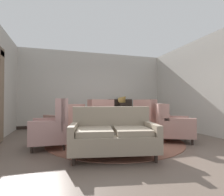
# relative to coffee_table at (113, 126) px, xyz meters

# --- Properties ---
(ground) EXTENTS (8.84, 8.84, 0.00)m
(ground) POSITION_rel_coffee_table_xyz_m (0.07, -0.20, -0.41)
(ground) COLOR brown
(wall_back) EXTENTS (6.15, 0.08, 3.10)m
(wall_back) POSITION_rel_coffee_table_xyz_m (0.07, 2.95, 1.14)
(wall_back) COLOR #BCB7AD
(wall_back) RESTS_ON ground
(wall_right) EXTENTS (0.08, 4.42, 3.10)m
(wall_right) POSITION_rel_coffee_table_xyz_m (3.06, 0.74, 1.14)
(wall_right) COLOR #BCB7AD
(wall_right) RESTS_ON ground
(baseboard_back) EXTENTS (5.99, 0.03, 0.12)m
(baseboard_back) POSITION_rel_coffee_table_xyz_m (0.07, 2.90, -0.35)
(baseboard_back) COLOR black
(baseboard_back) RESTS_ON ground
(area_rug) EXTENTS (3.52, 3.52, 0.01)m
(area_rug) POSITION_rel_coffee_table_xyz_m (0.07, 0.10, -0.41)
(area_rug) COLOR brown
(area_rug) RESTS_ON ground
(coffee_table) EXTENTS (0.87, 0.87, 0.51)m
(coffee_table) POSITION_rel_coffee_table_xyz_m (0.00, 0.00, 0.00)
(coffee_table) COLOR black
(coffee_table) RESTS_ON ground
(porcelain_vase) EXTENTS (0.14, 0.14, 0.38)m
(porcelain_vase) POSITION_rel_coffee_table_xyz_m (0.06, -0.06, 0.26)
(porcelain_vase) COLOR beige
(porcelain_vase) RESTS_ON coffee_table
(settee) EXTENTS (1.73, 1.19, 0.94)m
(settee) POSITION_rel_coffee_table_xyz_m (-0.36, -1.17, -0.02)
(settee) COLOR gray
(settee) RESTS_ON ground
(armchair_near_window) EXTENTS (0.99, 0.99, 1.10)m
(armchair_near_window) POSITION_rel_coffee_table_xyz_m (1.34, 0.56, 0.04)
(armchair_near_window) COLOR tan
(armchair_near_window) RESTS_ON ground
(armchair_back_corner) EXTENTS (0.79, 0.82, 1.11)m
(armchair_back_corner) POSITION_rel_coffee_table_xyz_m (-1.47, -0.19, 0.05)
(armchair_back_corner) COLOR tan
(armchair_back_corner) RESTS_ON ground
(armchair_near_sideboard) EXTENTS (1.10, 1.13, 1.11)m
(armchair_near_sideboard) POSITION_rel_coffee_table_xyz_m (-0.18, 1.16, 0.04)
(armchair_near_sideboard) COLOR tan
(armchair_near_sideboard) RESTS_ON ground
(armchair_foreground_right) EXTENTS (1.21, 1.22, 0.97)m
(armchair_foreground_right) POSITION_rel_coffee_table_xyz_m (-1.16, 1.02, -0.00)
(armchair_foreground_right) COLOR tan
(armchair_foreground_right) RESTS_ON ground
(armchair_beside_settee) EXTENTS (1.13, 1.08, 0.98)m
(armchair_beside_settee) POSITION_rel_coffee_table_xyz_m (1.46, -0.40, 0.00)
(armchair_beside_settee) COLOR tan
(armchair_beside_settee) RESTS_ON ground
(sideboard) EXTENTS (1.09, 0.37, 1.14)m
(sideboard) POSITION_rel_coffee_table_xyz_m (1.17, 2.66, 0.08)
(sideboard) COLOR black
(sideboard) RESTS_ON ground
(gramophone) EXTENTS (0.51, 0.58, 0.56)m
(gramophone) POSITION_rel_coffee_table_xyz_m (1.22, 2.57, 0.72)
(gramophone) COLOR black
(gramophone) RESTS_ON sideboard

